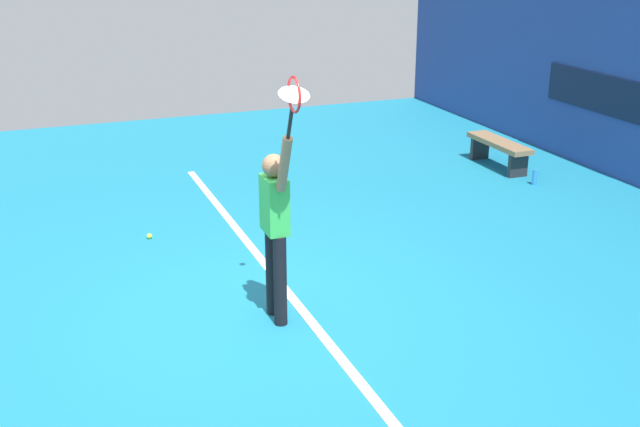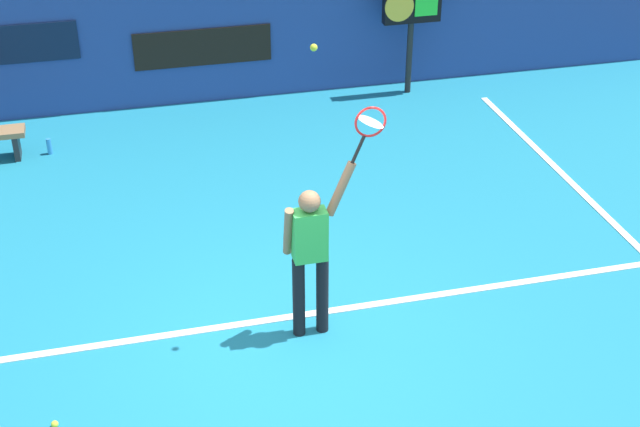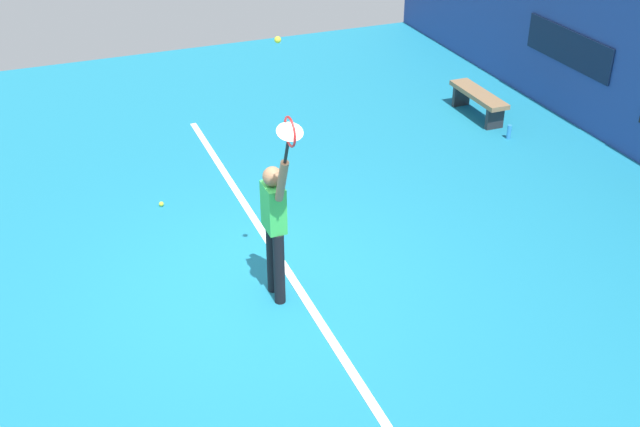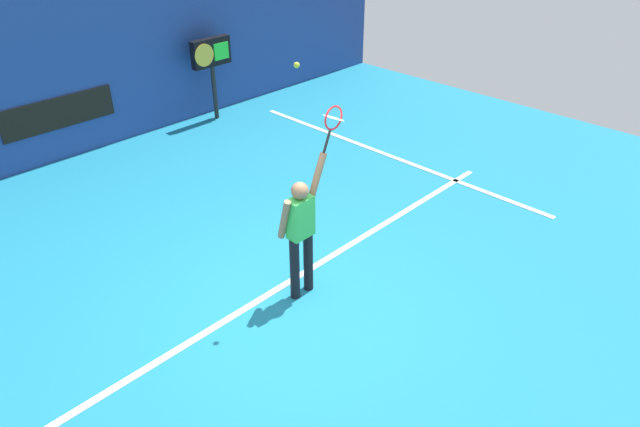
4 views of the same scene
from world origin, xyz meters
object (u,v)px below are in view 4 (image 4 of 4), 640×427
(tennis_racket, at_px, (333,121))
(tennis_ball, at_px, (297,65))
(tennis_player, at_px, (301,230))
(scoreboard_clock, at_px, (211,56))

(tennis_racket, relative_size, tennis_ball, 9.16)
(tennis_player, height_order, tennis_racket, tennis_racket)
(tennis_racket, bearing_deg, tennis_player, 179.58)
(tennis_ball, bearing_deg, tennis_player, -128.39)
(tennis_player, height_order, tennis_ball, tennis_ball)
(tennis_player, bearing_deg, scoreboard_clock, 62.51)
(tennis_ball, height_order, scoreboard_clock, tennis_ball)
(tennis_player, xyz_separation_m, tennis_racket, (0.57, -0.00, 1.31))
(tennis_player, bearing_deg, tennis_ball, 51.61)
(tennis_player, relative_size, scoreboard_clock, 1.08)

